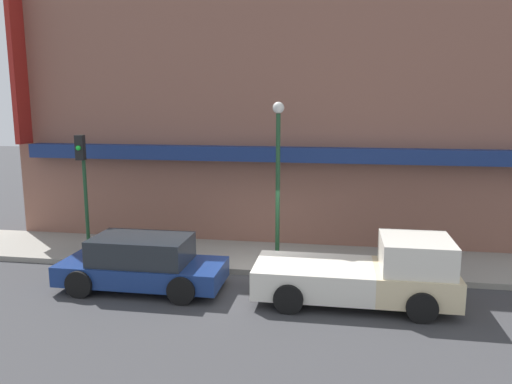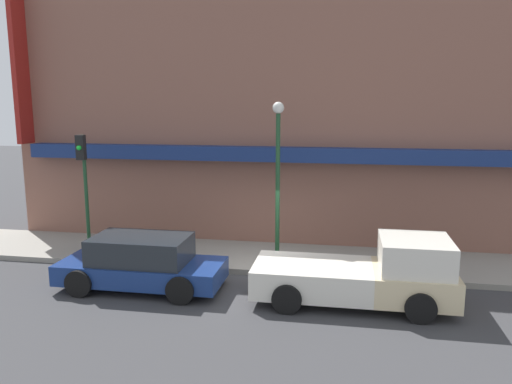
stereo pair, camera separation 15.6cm
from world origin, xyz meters
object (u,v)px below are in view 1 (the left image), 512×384
Objects in this scene: traffic_light at (83,174)px; fire_hydrant at (185,251)px; parked_car at (142,263)px; street_lamp at (278,162)px; pickup_truck at (368,274)px.

fire_hydrant is at bearing -2.25° from traffic_light.
street_lamp is at bearing 37.70° from parked_car.
fire_hydrant is 0.18× the size of traffic_light.
traffic_light is at bearing 144.59° from parked_car.
fire_hydrant is 4.18m from traffic_light.
pickup_truck is 5.94m from fire_hydrant.
parked_car is 4.11m from traffic_light.
pickup_truck is 4.55m from street_lamp.
pickup_truck is at bearing -13.07° from traffic_light.
pickup_truck is at bearing -19.30° from fire_hydrant.
traffic_light reaches higher than parked_car.
traffic_light is (-3.43, 0.13, 2.39)m from fire_hydrant.
pickup_truck is 6.24m from parked_car.
parked_car is (-6.24, 0.00, -0.05)m from pickup_truck.
street_lamp is (3.53, 2.58, 2.63)m from parked_car.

